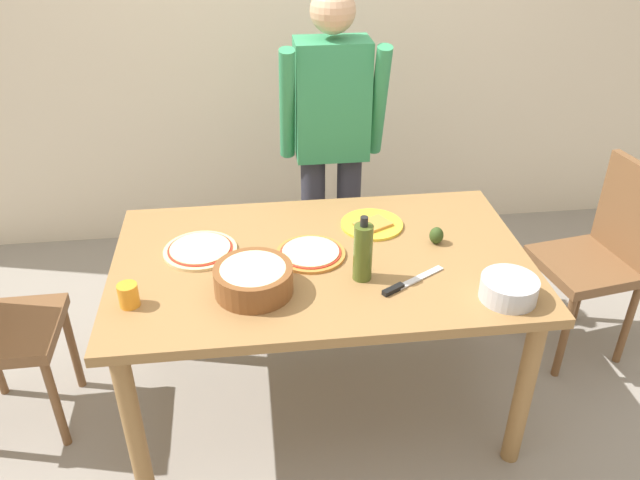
# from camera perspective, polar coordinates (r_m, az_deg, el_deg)

# --- Properties ---
(ground) EXTENTS (8.00, 8.00, 0.00)m
(ground) POSITION_cam_1_polar(r_m,az_deg,el_deg) (2.93, 0.12, -14.16)
(ground) COLOR gray
(wall_back) EXTENTS (5.60, 0.10, 2.60)m
(wall_back) POSITION_cam_1_polar(r_m,az_deg,el_deg) (3.73, -3.03, 19.08)
(wall_back) COLOR beige
(wall_back) RESTS_ON ground
(dining_table) EXTENTS (1.60, 0.96, 0.76)m
(dining_table) POSITION_cam_1_polar(r_m,az_deg,el_deg) (2.50, 0.14, -3.35)
(dining_table) COLOR olive
(dining_table) RESTS_ON ground
(person_cook) EXTENTS (0.49, 0.25, 1.62)m
(person_cook) POSITION_cam_1_polar(r_m,az_deg,el_deg) (3.05, 1.05, 9.15)
(person_cook) COLOR #2D2D38
(person_cook) RESTS_ON ground
(chair_wooden_right) EXTENTS (0.46, 0.46, 0.95)m
(chair_wooden_right) POSITION_cam_1_polar(r_m,az_deg,el_deg) (3.17, 23.96, -0.90)
(chair_wooden_right) COLOR brown
(chair_wooden_right) RESTS_ON ground
(pizza_raw_on_board) EXTENTS (0.29, 0.29, 0.02)m
(pizza_raw_on_board) POSITION_cam_1_polar(r_m,az_deg,el_deg) (2.52, -10.70, -0.87)
(pizza_raw_on_board) COLOR beige
(pizza_raw_on_board) RESTS_ON dining_table
(pizza_cooked_on_tray) EXTENTS (0.27, 0.27, 0.02)m
(pizza_cooked_on_tray) POSITION_cam_1_polar(r_m,az_deg,el_deg) (2.46, -0.85, -1.19)
(pizza_cooked_on_tray) COLOR #C67A33
(pizza_cooked_on_tray) RESTS_ON dining_table
(plate_with_slice) EXTENTS (0.26, 0.26, 0.02)m
(plate_with_slice) POSITION_cam_1_polar(r_m,az_deg,el_deg) (2.66, 4.69, 1.40)
(plate_with_slice) COLOR gold
(plate_with_slice) RESTS_ON dining_table
(popcorn_bowl) EXTENTS (0.28, 0.28, 0.11)m
(popcorn_bowl) POSITION_cam_1_polar(r_m,az_deg,el_deg) (2.24, -6.00, -3.33)
(popcorn_bowl) COLOR brown
(popcorn_bowl) RESTS_ON dining_table
(mixing_bowl_steel) EXTENTS (0.20, 0.20, 0.08)m
(mixing_bowl_steel) POSITION_cam_1_polar(r_m,az_deg,el_deg) (2.31, 16.59, -4.21)
(mixing_bowl_steel) COLOR #B7B7BC
(mixing_bowl_steel) RESTS_ON dining_table
(olive_oil_bottle) EXTENTS (0.07, 0.07, 0.26)m
(olive_oil_bottle) POSITION_cam_1_polar(r_m,az_deg,el_deg) (2.28, 3.87, -1.06)
(olive_oil_bottle) COLOR #47561E
(olive_oil_bottle) RESTS_ON dining_table
(cup_orange) EXTENTS (0.07, 0.07, 0.08)m
(cup_orange) POSITION_cam_1_polar(r_m,az_deg,el_deg) (2.27, -16.82, -4.76)
(cup_orange) COLOR orange
(cup_orange) RESTS_ON dining_table
(chef_knife) EXTENTS (0.26, 0.17, 0.02)m
(chef_knife) POSITION_cam_1_polar(r_m,az_deg,el_deg) (2.31, 7.73, -3.91)
(chef_knife) COLOR silver
(chef_knife) RESTS_ON dining_table
(avocado) EXTENTS (0.06, 0.06, 0.07)m
(avocado) POSITION_cam_1_polar(r_m,az_deg,el_deg) (2.56, 10.41, 0.41)
(avocado) COLOR #2D4219
(avocado) RESTS_ON dining_table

